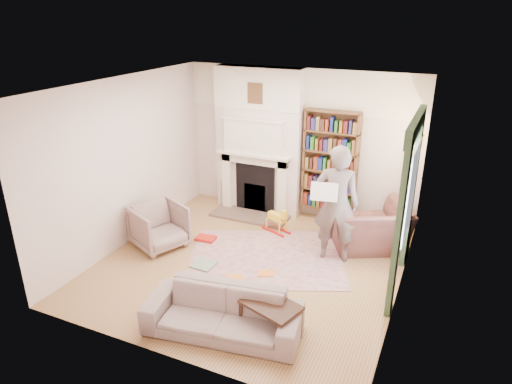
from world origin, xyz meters
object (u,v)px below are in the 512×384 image
at_px(armchair_reading, 370,226).
at_px(rocking_horse, 276,220).
at_px(man_reading, 336,204).
at_px(paraffin_heater, 227,194).
at_px(bookcase, 330,161).
at_px(coffee_table, 271,319).
at_px(armchair_left, 159,226).
at_px(sofa, 223,313).

xyz_separation_m(armchair_reading, rocking_horse, (-1.64, -0.11, -0.15)).
distance_m(man_reading, rocking_horse, 1.47).
bearing_deg(paraffin_heater, bookcase, 6.15).
height_order(coffee_table, paraffin_heater, paraffin_heater).
xyz_separation_m(coffee_table, paraffin_heater, (-2.33, 3.30, 0.05)).
height_order(armchair_left, man_reading, man_reading).
bearing_deg(man_reading, paraffin_heater, -35.38).
bearing_deg(sofa, bookcase, 76.81).
bearing_deg(armchair_reading, sofa, 40.59).
relative_size(bookcase, armchair_left, 2.27).
height_order(armchair_left, rocking_horse, armchair_left).
relative_size(armchair_left, rocking_horse, 1.50).
distance_m(sofa, man_reading, 2.56).
bearing_deg(armchair_left, man_reading, -48.86).
bearing_deg(paraffin_heater, armchair_reading, -10.33).
bearing_deg(man_reading, armchair_left, 5.35).
height_order(bookcase, man_reading, bookcase).
xyz_separation_m(armchair_reading, sofa, (-1.21, -2.95, -0.10)).
bearing_deg(armchair_reading, coffee_table, 49.54).
xyz_separation_m(bookcase, paraffin_heater, (-2.04, -0.22, -0.90)).
bearing_deg(armchair_left, armchair_reading, -41.58).
bearing_deg(sofa, paraffin_heater, 107.86).
relative_size(coffee_table, paraffin_heater, 1.27).
bearing_deg(armchair_reading, armchair_left, -3.37).
relative_size(coffee_table, rocking_horse, 1.29).
xyz_separation_m(armchair_reading, paraffin_heater, (-2.98, 0.54, -0.11)).
distance_m(bookcase, coffee_table, 3.65).
bearing_deg(bookcase, paraffin_heater, -173.85).
bearing_deg(rocking_horse, bookcase, 75.01).
bearing_deg(coffee_table, paraffin_heater, 143.31).
height_order(armchair_reading, sofa, armchair_reading).
bearing_deg(armchair_left, paraffin_heater, 17.37).
bearing_deg(bookcase, rocking_horse, -128.38).
relative_size(man_reading, rocking_horse, 3.52).
height_order(sofa, rocking_horse, sofa).
relative_size(armchair_reading, man_reading, 0.62).
bearing_deg(coffee_table, rocking_horse, 128.46).
distance_m(man_reading, paraffin_heater, 2.86).
height_order(bookcase, armchair_reading, bookcase).
height_order(armchair_reading, coffee_table, armchair_reading).
relative_size(armchair_reading, armchair_left, 1.46).
xyz_separation_m(armchair_left, man_reading, (2.79, 0.82, 0.58)).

